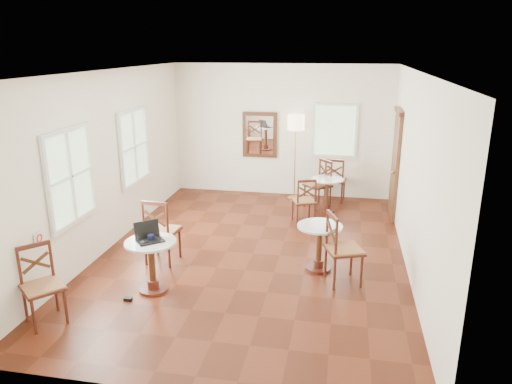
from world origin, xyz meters
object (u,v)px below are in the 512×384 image
(laptop, at_px, (149,236))
(chair_mid_a, at_px, (304,201))
(chair_mid_b, at_px, (342,249))
(chair_back_a, at_px, (335,180))
(mouse, at_px, (146,242))
(power_adapter, at_px, (128,299))
(chair_near_a, at_px, (161,231))
(cafe_table_mid, at_px, (319,242))
(water_glass, at_px, (137,239))
(navy_mug, at_px, (151,238))
(chair_back_b, at_px, (319,184))
(cafe_table_near, at_px, (152,260))
(floor_lamp, at_px, (296,128))
(cafe_table_back, at_px, (327,191))
(chair_near_b, at_px, (42,285))

(laptop, bearing_deg, chair_mid_a, 17.87)
(chair_mid_b, relative_size, chair_back_a, 1.09)
(mouse, height_order, power_adapter, mouse)
(chair_mid_b, bearing_deg, chair_mid_a, -2.97)
(chair_near_a, relative_size, power_adapter, 9.88)
(cafe_table_mid, distance_m, water_glass, 2.75)
(chair_near_a, height_order, navy_mug, chair_near_a)
(chair_back_b, xyz_separation_m, power_adapter, (-2.34, -4.51, -0.49))
(chair_mid_b, relative_size, chair_back_b, 1.05)
(cafe_table_near, height_order, floor_lamp, floor_lamp)
(chair_back_b, height_order, power_adapter, chair_back_b)
(floor_lamp, height_order, power_adapter, floor_lamp)
(cafe_table_near, relative_size, floor_lamp, 0.40)
(cafe_table_near, xyz_separation_m, cafe_table_back, (2.29, 3.95, -0.03))
(chair_mid_a, bearing_deg, chair_back_a, -131.74)
(chair_mid_a, bearing_deg, laptop, 36.47)
(chair_near_b, distance_m, chair_mid_b, 4.08)
(water_glass, bearing_deg, laptop, 42.59)
(chair_mid_a, relative_size, chair_mid_b, 0.86)
(cafe_table_back, xyz_separation_m, chair_near_a, (-2.50, -3.01, 0.10))
(chair_near_b, bearing_deg, chair_back_a, 9.26)
(chair_back_a, distance_m, water_glass, 5.42)
(chair_near_b, xyz_separation_m, water_glass, (0.88, 0.93, 0.31))
(mouse, height_order, water_glass, water_glass)
(chair_back_b, bearing_deg, power_adapter, -68.68)
(chair_near_b, bearing_deg, laptop, -3.24)
(water_glass, bearing_deg, chair_near_a, 93.25)
(cafe_table_mid, xyz_separation_m, chair_near_b, (-3.33, -2.13, 0.05))
(chair_mid_a, xyz_separation_m, laptop, (-1.91, -3.11, 0.37))
(water_glass, bearing_deg, floor_lamp, 70.45)
(navy_mug, bearing_deg, chair_near_b, -136.18)
(chair_back_a, bearing_deg, cafe_table_near, 69.51)
(laptop, bearing_deg, chair_near_b, -174.41)
(chair_near_a, xyz_separation_m, mouse, (0.18, -1.02, 0.24))
(chair_near_b, height_order, floor_lamp, floor_lamp)
(chair_mid_b, bearing_deg, power_adapter, 90.02)
(chair_near_a, xyz_separation_m, laptop, (0.18, -0.90, 0.29))
(navy_mug, relative_size, water_glass, 1.24)
(chair_near_a, bearing_deg, water_glass, 98.01)
(mouse, distance_m, power_adapter, 0.83)
(chair_back_a, distance_m, floor_lamp, 1.45)
(cafe_table_back, xyz_separation_m, power_adapter, (-2.52, -4.28, -0.42))
(chair_near_a, bearing_deg, floor_lamp, -110.27)
(floor_lamp, bearing_deg, water_glass, -109.55)
(power_adapter, bearing_deg, laptop, 61.75)
(navy_mug, bearing_deg, chair_mid_b, 15.79)
(chair_back_b, xyz_separation_m, water_glass, (-2.26, -4.25, 0.30))
(chair_near_b, distance_m, chair_back_a, 6.66)
(chair_near_a, distance_m, mouse, 1.06)
(floor_lamp, distance_m, laptop, 4.95)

